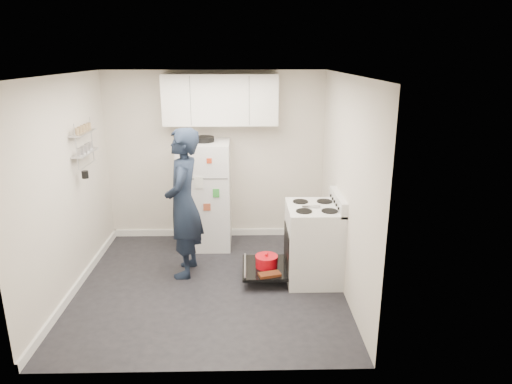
{
  "coord_description": "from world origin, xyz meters",
  "views": [
    {
      "loc": [
        0.45,
        -5.04,
        2.72
      ],
      "look_at": [
        0.57,
        0.44,
        1.05
      ],
      "focal_mm": 32.0,
      "sensor_mm": 36.0,
      "label": 1
    }
  ],
  "objects_px": {
    "electric_range": "(312,243)",
    "refrigerator": "(205,194)",
    "open_oven_door": "(265,265)",
    "person": "(183,204)"
  },
  "relations": [
    {
      "from": "refrigerator",
      "to": "person",
      "type": "distance_m",
      "value": 0.95
    },
    {
      "from": "refrigerator",
      "to": "person",
      "type": "relative_size",
      "value": 0.86
    },
    {
      "from": "refrigerator",
      "to": "person",
      "type": "height_order",
      "value": "person"
    },
    {
      "from": "open_oven_door",
      "to": "person",
      "type": "xyz_separation_m",
      "value": [
        -1.01,
        0.19,
        0.75
      ]
    },
    {
      "from": "electric_range",
      "to": "open_oven_door",
      "type": "distance_m",
      "value": 0.64
    },
    {
      "from": "open_oven_door",
      "to": "refrigerator",
      "type": "distance_m",
      "value": 1.5
    },
    {
      "from": "open_oven_door",
      "to": "refrigerator",
      "type": "bearing_deg",
      "value": 126.77
    },
    {
      "from": "electric_range",
      "to": "refrigerator",
      "type": "distance_m",
      "value": 1.81
    },
    {
      "from": "open_oven_door",
      "to": "person",
      "type": "distance_m",
      "value": 1.28
    },
    {
      "from": "electric_range",
      "to": "refrigerator",
      "type": "bearing_deg",
      "value": 141.91
    }
  ]
}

